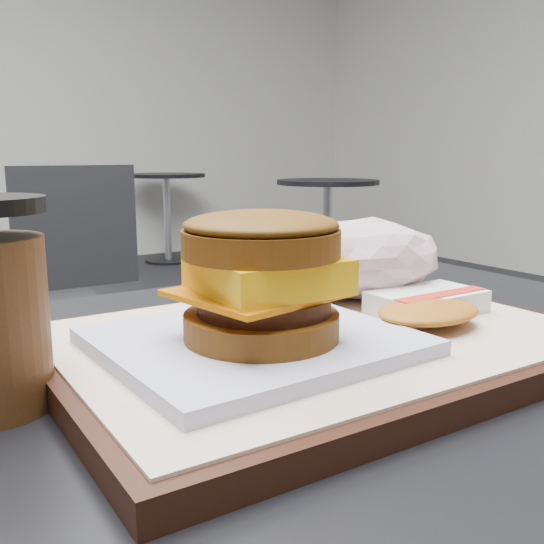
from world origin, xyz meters
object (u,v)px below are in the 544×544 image
at_px(serving_tray, 316,343).
at_px(hash_brown, 428,306).
at_px(neighbor_chair, 41,282).
at_px(crumpled_wrapper, 359,258).
at_px(breakfast_sandwich, 260,293).

distance_m(serving_tray, hash_brown, 0.10).
height_order(serving_tray, neighbor_chair, neighbor_chair).
relative_size(hash_brown, neighbor_chair, 0.14).
height_order(serving_tray, hash_brown, hash_brown).
relative_size(serving_tray, crumpled_wrapper, 2.42).
height_order(breakfast_sandwich, hash_brown, breakfast_sandwich).
height_order(breakfast_sandwich, neighbor_chair, breakfast_sandwich).
height_order(crumpled_wrapper, neighbor_chair, neighbor_chair).
distance_m(hash_brown, crumpled_wrapper, 0.09).
distance_m(serving_tray, neighbor_chair, 1.69).
relative_size(breakfast_sandwich, hash_brown, 1.65).
bearing_deg(serving_tray, neighbor_chair, 85.00).
bearing_deg(hash_brown, breakfast_sandwich, 178.68).
xyz_separation_m(serving_tray, crumpled_wrapper, (0.10, 0.07, 0.04)).
bearing_deg(hash_brown, crumpled_wrapper, 85.10).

